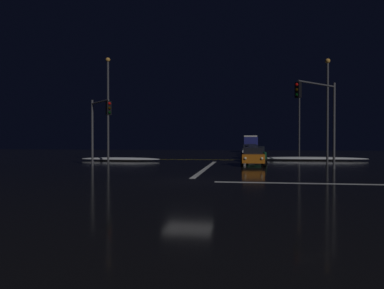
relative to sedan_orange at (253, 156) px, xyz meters
The scene contains 18 objects.
ground 12.82m from the sedan_orange, 106.60° to the right, with size 120.00×120.00×0.10m, color black.
stop_line_north 4.81m from the sedan_orange, 140.46° to the right, with size 0.35×15.91×0.01m.
centre_line_ns 9.36m from the sedan_orange, 113.06° to the left, with size 22.00×0.15×0.01m.
crosswalk_bar_east 13.53m from the sedan_orange, 65.12° to the right, with size 15.91×0.40×0.01m.
snow_bank_left_curb 14.65m from the sedan_orange, 159.34° to the left, with size 8.65×1.50×0.36m.
snow_bank_right_curb 10.82m from the sedan_orange, 53.75° to the left, with size 11.86×1.50×0.39m.
sedan_orange is the anchor object (origin of this frame).
sedan_green 5.68m from the sedan_orange, 85.20° to the left, with size 2.02×4.33×1.57m.
sedan_white 12.27m from the sedan_orange, 90.03° to the left, with size 2.02×4.33×1.57m.
sedan_silver 17.63m from the sedan_orange, 88.89° to the left, with size 2.02×4.33×1.57m.
sedan_gray 24.07m from the sedan_orange, 89.86° to the left, with size 2.02×4.33×1.57m.
sedan_black 29.64m from the sedan_orange, 89.10° to the left, with size 2.02×4.33×1.57m.
box_truck 36.37m from the sedan_orange, 89.16° to the left, with size 2.68×8.28×3.08m.
traffic_signal_ne 7.14m from the sedan_orange, 39.97° to the right, with size 3.43×3.43×6.51m.
traffic_signal_nw 13.11m from the sedan_orange, 163.19° to the right, with size 2.69×2.69×5.52m.
streetlamp_right_near 8.54m from the sedan_orange, 21.13° to the left, with size 0.44×0.44×9.51m.
streetlamp_right_far 20.35m from the sedan_orange, 70.21° to the left, with size 0.44×0.44×10.03m.
streetlamp_left_near 15.10m from the sedan_orange, 169.54° to the left, with size 0.44×0.44×10.31m.
Camera 1 is at (2.85, -18.10, 2.14)m, focal length 32.79 mm.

